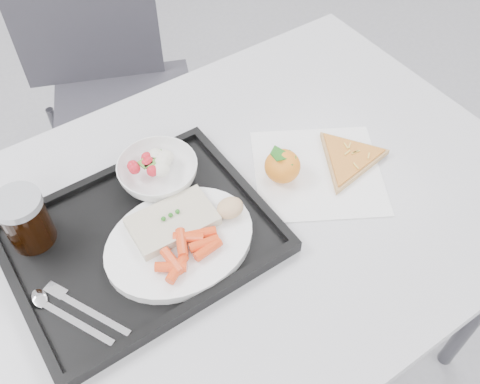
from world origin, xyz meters
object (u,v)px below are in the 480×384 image
Objects in this scene: tray at (141,240)px; tangerine at (282,166)px; salad_bowl at (158,172)px; cola_glass at (25,219)px; chair at (110,78)px; table at (226,234)px; pizza_slice at (349,158)px; dinner_plate at (180,242)px.

tray is 5.78× the size of tangerine.
cola_glass is at bearing 178.29° from salad_bowl.
chair is 2.07× the size of tray.
chair is 0.78m from tangerine.
cola_glass is at bearing 164.62° from tangerine.
pizza_slice is (0.28, -0.03, 0.08)m from table.
chair is 0.78m from cola_glass.
dinner_plate reaches higher than tray.
chair reaches higher than pizza_slice.
dinner_plate is at bearing -169.12° from table.
tangerine is at bearing -85.08° from chair.
cola_glass reaches higher than table.
cola_glass is 0.62m from pizza_slice.
salad_bowl reaches higher than dinner_plate.
dinner_plate is 0.26m from cola_glass.
dinner_plate is 2.50× the size of cola_glass.
cola_glass is 1.39× the size of tangerine.
tangerine reaches higher than tray.
table is 1.29× the size of chair.
salad_bowl is at bearing 46.97° from tray.
tray is at bearing -34.26° from cola_glass.
table is 7.89× the size of salad_bowl.
cola_glass is (-0.39, -0.61, 0.28)m from chair.
cola_glass is (-0.16, 0.11, 0.06)m from tray.
salad_bowl is at bearing 155.24° from pizza_slice.
salad_bowl is 0.24m from tangerine.
tangerine is (0.14, 0.01, 0.10)m from table.
pizza_slice is at bearing -15.70° from cola_glass.
cola_glass is at bearing 164.30° from pizza_slice.
pizza_slice reaches higher than table.
salad_bowl is at bearing -1.71° from cola_glass.
tangerine reaches higher than pizza_slice.
cola_glass is 0.47m from tangerine.
chair is at bearing 76.52° from dinner_plate.
salad_bowl is (-0.07, 0.13, 0.11)m from table.
salad_bowl reaches higher than table.
salad_bowl is (0.04, 0.15, 0.01)m from dinner_plate.
table is 2.67× the size of tray.
pizza_slice is (0.14, -0.04, -0.02)m from tangerine.
chair is at bearing 71.89° from tray.
cola_glass is at bearing 142.47° from dinner_plate.
chair reaches higher than dinner_plate.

